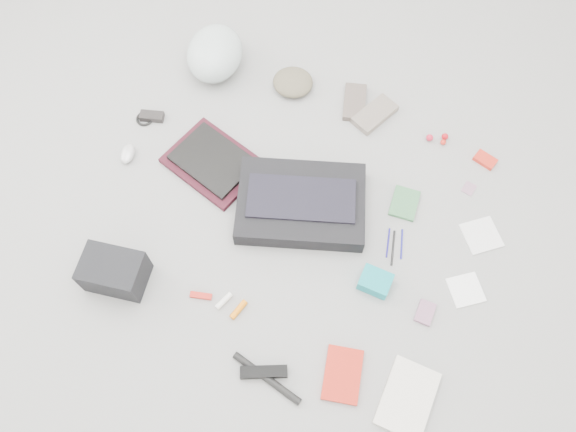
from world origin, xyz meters
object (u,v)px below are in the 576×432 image
(bike_helmet, at_px, (215,53))
(accordion_wallet, at_px, (375,282))
(book_red, at_px, (343,375))
(messenger_bag, at_px, (301,204))
(laptop, at_px, (213,160))
(camera_bag, at_px, (114,272))

(bike_helmet, relative_size, accordion_wallet, 2.66)
(bike_helmet, height_order, book_red, bike_helmet)
(messenger_bag, xyz_separation_m, accordion_wallet, (0.36, -0.20, -0.01))
(laptop, bearing_deg, accordion_wallet, -0.05)
(laptop, bearing_deg, camera_bag, -83.80)
(accordion_wallet, bearing_deg, book_red, -87.41)
(laptop, height_order, camera_bag, camera_bag)
(laptop, height_order, bike_helmet, bike_helmet)
(messenger_bag, distance_m, accordion_wallet, 0.41)
(bike_helmet, distance_m, accordion_wallet, 1.19)
(messenger_bag, relative_size, camera_bag, 2.26)
(camera_bag, height_order, accordion_wallet, camera_bag)
(bike_helmet, xyz_separation_m, accordion_wallet, (0.94, -0.73, -0.06))
(camera_bag, xyz_separation_m, accordion_wallet, (0.88, 0.30, -0.04))
(messenger_bag, distance_m, bike_helmet, 0.79)
(messenger_bag, relative_size, book_red, 2.62)
(bike_helmet, bearing_deg, book_red, -58.49)
(camera_bag, distance_m, accordion_wallet, 0.93)
(messenger_bag, height_order, laptop, messenger_bag)
(messenger_bag, distance_m, camera_bag, 0.73)
(laptop, distance_m, bike_helmet, 0.50)
(laptop, xyz_separation_m, bike_helmet, (-0.19, 0.46, 0.05))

